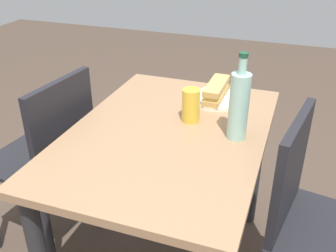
{
  "coord_description": "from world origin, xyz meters",
  "views": [
    {
      "loc": [
        -1.21,
        -0.43,
        1.44
      ],
      "look_at": [
        0.0,
        0.0,
        0.75
      ],
      "focal_mm": 41.34,
      "sensor_mm": 36.0,
      "label": 1
    }
  ],
  "objects_px": {
    "chair_far": "(50,155)",
    "chair_near": "(312,220)",
    "dining_table": "(168,159)",
    "plate_near": "(216,99)",
    "knife_near": "(204,96)",
    "baguette_sandwich_near": "(216,90)",
    "beer_glass": "(191,105)",
    "water_bottle": "(239,105)"
  },
  "relations": [
    {
      "from": "plate_near",
      "to": "water_bottle",
      "type": "relative_size",
      "value": 0.74
    },
    {
      "from": "water_bottle",
      "to": "knife_near",
      "type": "bearing_deg",
      "value": 34.76
    },
    {
      "from": "baguette_sandwich_near",
      "to": "plate_near",
      "type": "bearing_deg",
      "value": -90.0
    },
    {
      "from": "chair_near",
      "to": "knife_near",
      "type": "relative_size",
      "value": 4.96
    },
    {
      "from": "plate_near",
      "to": "baguette_sandwich_near",
      "type": "relative_size",
      "value": 1.02
    },
    {
      "from": "chair_near",
      "to": "chair_far",
      "type": "bearing_deg",
      "value": 87.63
    },
    {
      "from": "chair_far",
      "to": "chair_near",
      "type": "relative_size",
      "value": 1.0
    },
    {
      "from": "baguette_sandwich_near",
      "to": "knife_near",
      "type": "xyz_separation_m",
      "value": [
        -0.01,
        0.05,
        -0.03
      ]
    },
    {
      "from": "chair_near",
      "to": "plate_near",
      "type": "xyz_separation_m",
      "value": [
        0.39,
        0.45,
        0.23
      ]
    },
    {
      "from": "plate_near",
      "to": "baguette_sandwich_near",
      "type": "distance_m",
      "value": 0.04
    },
    {
      "from": "knife_near",
      "to": "chair_near",
      "type": "bearing_deg",
      "value": -126.74
    },
    {
      "from": "chair_far",
      "to": "water_bottle",
      "type": "relative_size",
      "value": 2.74
    },
    {
      "from": "water_bottle",
      "to": "plate_near",
      "type": "bearing_deg",
      "value": 26.47
    },
    {
      "from": "beer_glass",
      "to": "chair_far",
      "type": "bearing_deg",
      "value": 100.88
    },
    {
      "from": "dining_table",
      "to": "chair_near",
      "type": "xyz_separation_m",
      "value": [
        -0.05,
        -0.56,
        -0.1
      ]
    },
    {
      "from": "chair_far",
      "to": "chair_near",
      "type": "bearing_deg",
      "value": -92.37
    },
    {
      "from": "dining_table",
      "to": "chair_far",
      "type": "height_order",
      "value": "chair_far"
    },
    {
      "from": "plate_near",
      "to": "beer_glass",
      "type": "distance_m",
      "value": 0.24
    },
    {
      "from": "dining_table",
      "to": "water_bottle",
      "type": "xyz_separation_m",
      "value": [
        0.04,
        -0.25,
        0.26
      ]
    },
    {
      "from": "chair_far",
      "to": "beer_glass",
      "type": "height_order",
      "value": "chair_far"
    },
    {
      "from": "chair_far",
      "to": "beer_glass",
      "type": "bearing_deg",
      "value": -79.12
    },
    {
      "from": "baguette_sandwich_near",
      "to": "knife_near",
      "type": "height_order",
      "value": "baguette_sandwich_near"
    },
    {
      "from": "plate_near",
      "to": "beer_glass",
      "type": "relative_size",
      "value": 1.77
    },
    {
      "from": "chair_far",
      "to": "plate_near",
      "type": "bearing_deg",
      "value": -62.78
    },
    {
      "from": "chair_near",
      "to": "water_bottle",
      "type": "relative_size",
      "value": 2.74
    },
    {
      "from": "chair_far",
      "to": "knife_near",
      "type": "height_order",
      "value": "chair_far"
    },
    {
      "from": "baguette_sandwich_near",
      "to": "beer_glass",
      "type": "height_order",
      "value": "beer_glass"
    },
    {
      "from": "dining_table",
      "to": "baguette_sandwich_near",
      "type": "height_order",
      "value": "baguette_sandwich_near"
    },
    {
      "from": "dining_table",
      "to": "water_bottle",
      "type": "height_order",
      "value": "water_bottle"
    },
    {
      "from": "plate_near",
      "to": "dining_table",
      "type": "bearing_deg",
      "value": 162.47
    },
    {
      "from": "chair_far",
      "to": "water_bottle",
      "type": "xyz_separation_m",
      "value": [
        0.05,
        -0.81,
        0.36
      ]
    },
    {
      "from": "dining_table",
      "to": "plate_near",
      "type": "height_order",
      "value": "plate_near"
    },
    {
      "from": "knife_near",
      "to": "beer_glass",
      "type": "height_order",
      "value": "beer_glass"
    },
    {
      "from": "plate_near",
      "to": "knife_near",
      "type": "bearing_deg",
      "value": 102.5
    },
    {
      "from": "chair_far",
      "to": "plate_near",
      "type": "xyz_separation_m",
      "value": [
        0.34,
        -0.66,
        0.23
      ]
    },
    {
      "from": "chair_far",
      "to": "water_bottle",
      "type": "distance_m",
      "value": 0.89
    },
    {
      "from": "chair_far",
      "to": "knife_near",
      "type": "bearing_deg",
      "value": -61.7
    },
    {
      "from": "beer_glass",
      "to": "chair_near",
      "type": "bearing_deg",
      "value": -108.09
    },
    {
      "from": "dining_table",
      "to": "water_bottle",
      "type": "relative_size",
      "value": 3.26
    },
    {
      "from": "chair_near",
      "to": "beer_glass",
      "type": "bearing_deg",
      "value": 71.91
    },
    {
      "from": "chair_far",
      "to": "knife_near",
      "type": "relative_size",
      "value": 4.96
    },
    {
      "from": "chair_far",
      "to": "beer_glass",
      "type": "xyz_separation_m",
      "value": [
        0.12,
        -0.61,
        0.29
      ]
    }
  ]
}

